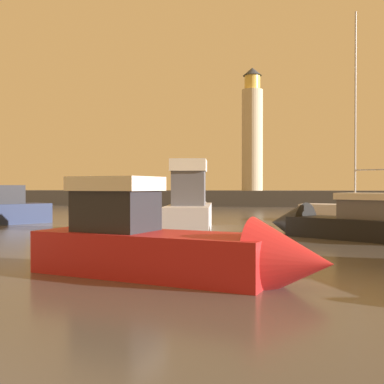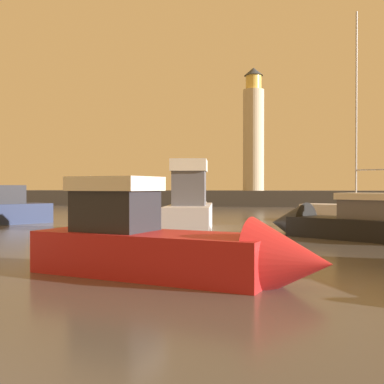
{
  "view_description": "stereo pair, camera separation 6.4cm",
  "coord_description": "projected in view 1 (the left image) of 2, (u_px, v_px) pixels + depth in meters",
  "views": [
    {
      "loc": [
        4.51,
        -2.99,
        2.33
      ],
      "look_at": [
        1.57,
        14.69,
        2.14
      ],
      "focal_mm": 43.78,
      "sensor_mm": 36.0,
      "label": 1
    },
    {
      "loc": [
        4.58,
        -2.98,
        2.33
      ],
      "look_at": [
        1.57,
        14.69,
        2.14
      ],
      "focal_mm": 43.78,
      "sensor_mm": 36.0,
      "label": 2
    }
  ],
  "objects": [
    {
      "name": "ground_plane",
      "position": [
        201.0,
        222.0,
        30.96
      ],
      "size": [
        220.0,
        220.0,
        0.0
      ],
      "primitive_type": "plane",
      "color": "#4C4742"
    },
    {
      "name": "breakwater",
      "position": [
        233.0,
        198.0,
        58.19
      ],
      "size": [
        76.63,
        6.23,
        1.89
      ],
      "primitive_type": "cube",
      "color": "#423F3D",
      "rests_on": "ground_plane"
    },
    {
      "name": "lighthouse",
      "position": [
        252.0,
        132.0,
        57.72
      ],
      "size": [
        2.58,
        2.58,
        15.16
      ],
      "color": "beige",
      "rests_on": "breakwater"
    },
    {
      "name": "motorboat_1",
      "position": [
        190.0,
        209.0,
        25.29
      ],
      "size": [
        3.02,
        8.83,
        4.02
      ],
      "color": "silver",
      "rests_on": "ground_plane"
    },
    {
      "name": "motorboat_2",
      "position": [
        179.0,
        246.0,
        11.96
      ],
      "size": [
        8.12,
        4.13,
        3.0
      ],
      "color": "#B21E1E",
      "rests_on": "ground_plane"
    },
    {
      "name": "motorboat_5",
      "position": [
        330.0,
        223.0,
        21.86
      ],
      "size": [
        7.16,
        5.94,
        2.63
      ],
      "color": "black",
      "rests_on": "ground_plane"
    },
    {
      "name": "sailboat_moored",
      "position": [
        369.0,
        212.0,
        31.1
      ],
      "size": [
        9.17,
        4.97,
        14.11
      ],
      "color": "silver",
      "rests_on": "ground_plane"
    },
    {
      "name": "mooring_buoy",
      "position": [
        302.0,
        220.0,
        27.3
      ],
      "size": [
        0.76,
        0.76,
        0.76
      ],
      "primitive_type": "sphere",
      "color": "#EA5919",
      "rests_on": "ground_plane"
    }
  ]
}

